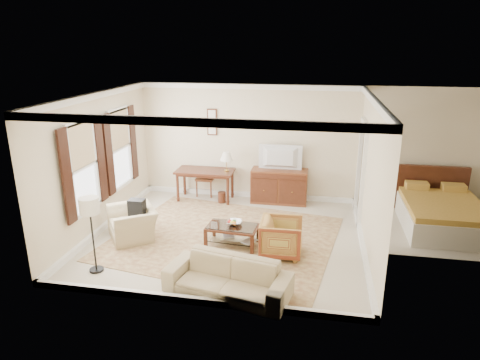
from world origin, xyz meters
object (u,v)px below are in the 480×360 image
(sideboard, at_px, (279,186))
(coffee_table, at_px, (232,230))
(club_armchair, at_px, (132,218))
(writing_desk, at_px, (205,174))
(sofa, at_px, (228,272))
(striped_armchair, at_px, (281,236))
(tv, at_px, (280,150))

(sideboard, bearing_deg, coffee_table, -104.62)
(club_armchair, bearing_deg, coffee_table, 55.42)
(writing_desk, xyz_separation_m, sofa, (1.47, -4.13, -0.29))
(striped_armchair, xyz_separation_m, club_armchair, (-3.06, 0.18, 0.04))
(striped_armchair, bearing_deg, writing_desk, 38.50)
(striped_armchair, bearing_deg, club_armchair, 85.51)
(sideboard, xyz_separation_m, striped_armchair, (0.32, -2.80, -0.03))
(club_armchair, bearing_deg, striped_armchair, 50.91)
(coffee_table, bearing_deg, striped_armchair, -12.66)
(tv, relative_size, striped_armchair, 1.29)
(writing_desk, bearing_deg, club_armchair, -109.73)
(writing_desk, xyz_separation_m, sideboard, (1.87, 0.16, -0.25))
(tv, bearing_deg, club_armchair, 43.44)
(sideboard, height_order, club_armchair, club_armchair)
(tv, distance_m, club_armchair, 3.89)
(sideboard, relative_size, club_armchair, 1.39)
(writing_desk, distance_m, tv, 1.99)
(tv, bearing_deg, writing_desk, 4.44)
(sofa, bearing_deg, tv, 96.59)
(sideboard, relative_size, tv, 1.37)
(coffee_table, relative_size, sofa, 0.52)
(tv, height_order, club_armchair, tv)
(writing_desk, relative_size, coffee_table, 1.39)
(sideboard, height_order, striped_armchair, sideboard)
(writing_desk, height_order, club_armchair, club_armchair)
(writing_desk, distance_m, coffee_table, 2.72)
(coffee_table, xyz_separation_m, striped_armchair, (0.99, -0.22, 0.07))
(coffee_table, height_order, sofa, sofa)
(sideboard, distance_m, tv, 0.93)
(sideboard, height_order, tv, tv)
(writing_desk, distance_m, sideboard, 1.89)
(sideboard, height_order, coffee_table, sideboard)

